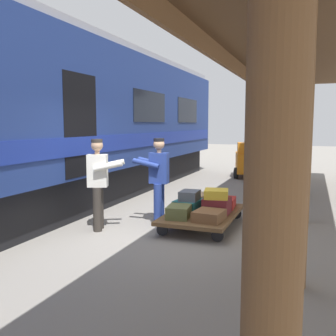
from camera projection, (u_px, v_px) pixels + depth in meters
name	position (u px, v px, depth m)	size (l,w,h in m)	color
ground_plane	(178.00, 233.00, 6.88)	(60.00, 60.00, 0.00)	gray
platform_canopy	(304.00, 39.00, 5.77)	(3.20, 16.90, 3.56)	brown
train_car	(20.00, 120.00, 7.88)	(3.02, 19.19, 4.00)	navy
luggage_cart	(202.00, 214.00, 7.31)	(1.26, 2.09, 0.28)	brown
suitcase_brown_leather	(209.00, 216.00, 6.66)	(0.48, 0.55, 0.18)	brown
suitcase_tan_vintage	(197.00, 199.00, 7.93)	(0.38, 0.59, 0.24)	tan
suitcase_red_plastic	(223.00, 203.00, 7.73)	(0.45, 0.58, 0.20)	#AD231E
suitcase_olive_duffel	(179.00, 212.00, 6.86)	(0.39, 0.52, 0.22)	brown
suitcase_teal_softside	(189.00, 205.00, 7.40)	(0.45, 0.60, 0.22)	#1E666B
suitcase_maroon_trunk	(217.00, 206.00, 7.19)	(0.48, 0.50, 0.30)	maroon
suitcase_slate_roller	(190.00, 196.00, 7.33)	(0.34, 0.45, 0.18)	#4C515B
suitcase_yellow_case	(216.00, 194.00, 7.15)	(0.44, 0.45, 0.17)	gold
porter_in_overalls	(158.00, 178.00, 7.42)	(0.70, 0.48, 1.70)	navy
porter_by_door	(99.00, 181.00, 7.01)	(0.74, 0.58, 1.70)	#332D28
baggage_tug	(251.00, 161.00, 14.00)	(1.45, 1.90, 1.30)	orange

